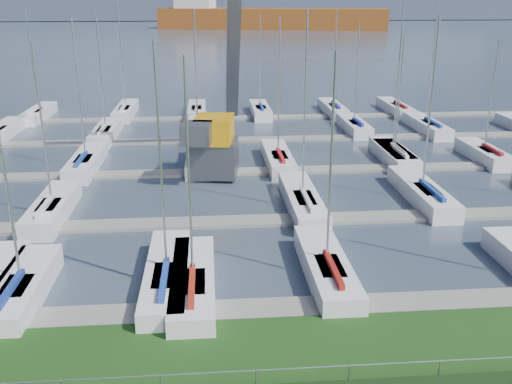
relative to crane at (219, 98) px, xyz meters
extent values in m
cube|color=#3C4958|center=(1.47, 233.66, -5.73)|extent=(800.00, 540.00, 0.20)
cylinder|color=gray|center=(1.47, -26.34, -4.13)|extent=(80.00, 0.04, 0.04)
cube|color=#424B61|center=(1.47, 303.66, 0.67)|extent=(900.00, 80.00, 12.00)
cube|color=gray|center=(1.47, -20.34, -5.55)|extent=(90.00, 1.60, 0.25)
cube|color=slate|center=(1.47, -10.34, -5.55)|extent=(90.00, 1.60, 0.25)
cube|color=slate|center=(1.47, -0.34, -5.55)|extent=(90.00, 1.60, 0.25)
cube|color=slate|center=(1.47, 9.66, -5.55)|extent=(90.00, 1.60, 0.25)
cube|color=slate|center=(1.47, 19.66, -5.55)|extent=(90.00, 1.60, 0.25)
cube|color=#54575C|center=(-0.46, -1.23, -4.13)|extent=(3.64, 3.64, 2.60)
cube|color=orange|center=(-0.46, -1.23, -2.03)|extent=(3.07, 3.75, 1.80)
cube|color=#595B61|center=(-1.66, -3.23, -1.83)|extent=(2.30, 2.47, 1.40)
cube|color=brown|center=(25.20, 191.26, -2.83)|extent=(90.08, 36.30, 10.00)
cube|color=silver|center=(-4.99, 197.81, 4.67)|extent=(16.65, 16.65, 12.00)
camera|label=1|loc=(-0.79, -41.44, 7.09)|focal=40.00mm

